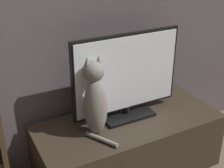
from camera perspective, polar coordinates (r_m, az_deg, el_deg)
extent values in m
cube|color=#33281E|center=(2.24, 2.96, -11.22)|extent=(1.27, 0.54, 0.42)
cube|color=black|center=(2.18, 2.61, -5.45)|extent=(0.36, 0.22, 0.02)
cylinder|color=black|center=(2.16, 2.63, -4.68)|extent=(0.04, 0.04, 0.05)
cube|color=black|center=(2.04, 2.67, 2.07)|extent=(0.77, 0.02, 0.54)
cube|color=white|center=(2.03, 2.87, 1.93)|extent=(0.73, 0.01, 0.50)
ellipsoid|color=gray|center=(1.90, -2.99, -4.21)|extent=(0.16, 0.14, 0.38)
ellipsoid|color=black|center=(1.94, -3.44, -4.06)|extent=(0.08, 0.05, 0.21)
sphere|color=gray|center=(1.82, -3.42, 2.35)|extent=(0.14, 0.14, 0.13)
cone|color=gray|center=(1.78, -4.57, 4.28)|extent=(0.04, 0.04, 0.04)
cone|color=gray|center=(1.80, -2.41, 4.60)|extent=(0.04, 0.04, 0.04)
cylinder|color=gray|center=(1.92, -1.92, -10.08)|extent=(0.13, 0.21, 0.03)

